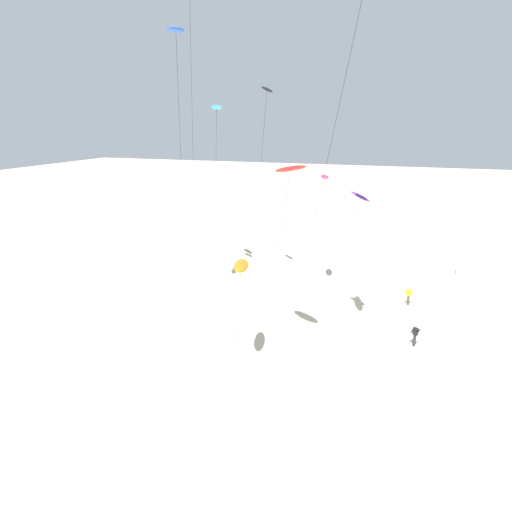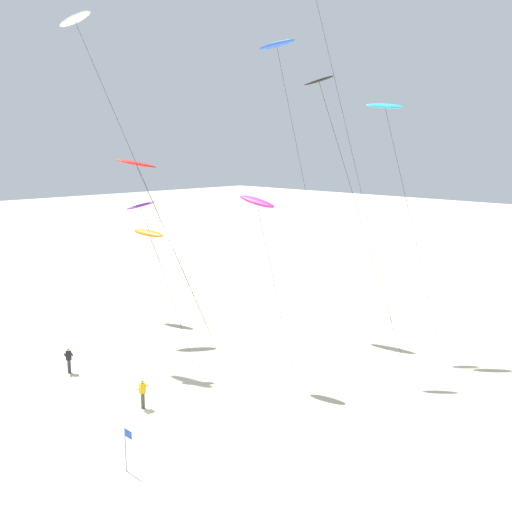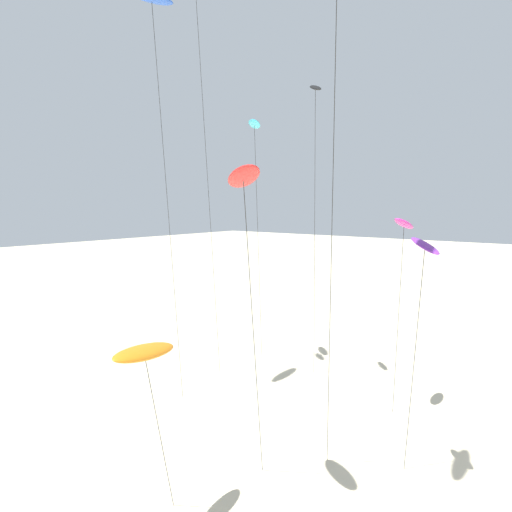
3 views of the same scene
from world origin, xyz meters
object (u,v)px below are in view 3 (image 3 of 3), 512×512
kite_orange (145,353)px  kite_blue (152,1)px  kite_black (315,99)px  kite_magenta (404,225)px  kite_purple (425,250)px  kite_cyan (254,127)px  kite_red (243,179)px

kite_orange → kite_blue: bearing=46.2°
kite_black → kite_orange: (-15.46, -3.22, -10.72)m
kite_magenta → kite_blue: bearing=128.2°
kite_orange → kite_purple: bearing=-36.3°
kite_blue → kite_magenta: (7.88, -10.03, -11.04)m
kite_blue → kite_cyan: (9.47, 1.07, -5.08)m
kite_orange → kite_magenta: bearing=-9.0°
kite_red → kite_orange: size_ratio=1.76×
kite_cyan → kite_magenta: size_ratio=1.51×
kite_red → kite_purple: kite_red is taller
kite_orange → kite_black: bearing=11.8°
kite_cyan → kite_purple: size_ratio=1.60×
kite_cyan → kite_purple: 18.28m
kite_red → kite_magenta: (12.92, 0.01, -2.00)m
kite_red → kite_cyan: bearing=37.4°
kite_red → kite_blue: bearing=63.3°
kite_magenta → kite_black: size_ratio=0.61×
kite_magenta → kite_purple: 7.79m
kite_cyan → kite_purple: kite_cyan is taller
kite_red → kite_orange: kite_red is taller
kite_blue → kite_cyan: 10.80m
kite_blue → kite_purple: kite_blue is taller
kite_blue → kite_red: size_ratio=1.67×
kite_purple → kite_red: bearing=148.4°
kite_blue → kite_purple: bearing=-85.5°
kite_orange → kite_purple: (8.40, -6.18, 3.18)m
kite_red → kite_purple: (6.13, -3.77, -2.57)m
kite_blue → kite_black: kite_blue is taller
kite_black → kite_magenta: bearing=-92.8°
kite_cyan → kite_purple: bearing=-119.4°
kite_blue → kite_magenta: size_ratio=1.96×
kite_cyan → kite_orange: kite_cyan is taller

